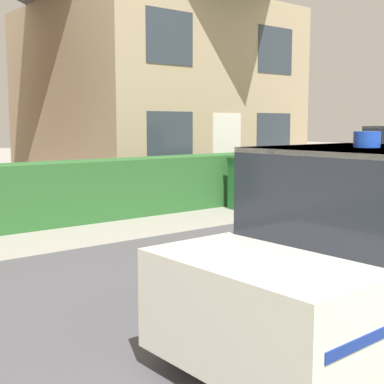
% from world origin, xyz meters
% --- Properties ---
extents(road_strip, '(28.00, 6.21, 0.01)m').
position_xyz_m(road_strip, '(0.00, 3.99, 0.01)').
color(road_strip, '#4C4C51').
rests_on(road_strip, ground).
extents(garden_hedge, '(14.77, 0.83, 1.13)m').
position_xyz_m(garden_hedge, '(0.71, 9.15, 0.57)').
color(garden_hedge, '#2D662D').
rests_on(garden_hedge, ground).
extents(police_car, '(3.89, 1.66, 1.76)m').
position_xyz_m(police_car, '(0.64, 2.54, 0.73)').
color(police_car, black).
rests_on(police_car, road_strip).
extents(house_right, '(7.16, 7.05, 7.05)m').
position_xyz_m(house_right, '(6.47, 14.11, 3.59)').
color(house_right, tan).
rests_on(house_right, ground).
extents(wheelie_bin, '(0.71, 0.66, 1.12)m').
position_xyz_m(wheelie_bin, '(4.73, 8.19, 0.56)').
color(wheelie_bin, '#23662D').
rests_on(wheelie_bin, ground).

